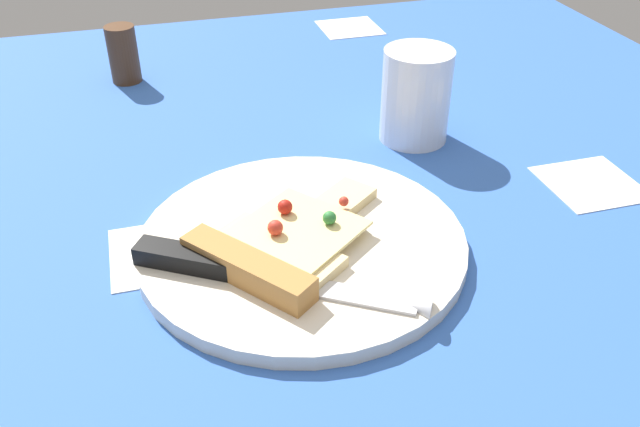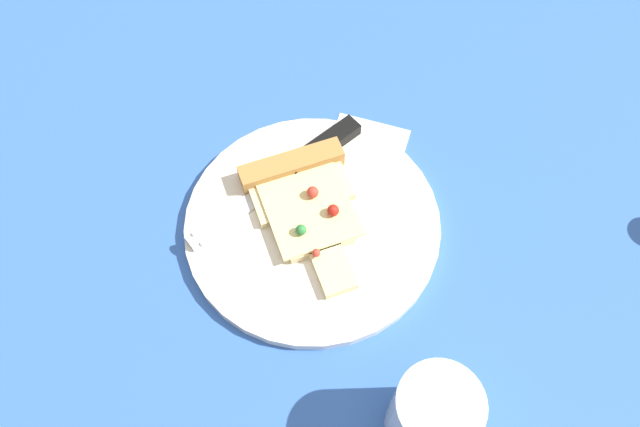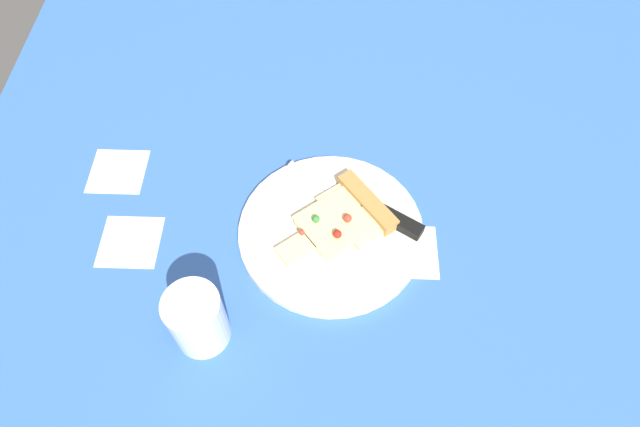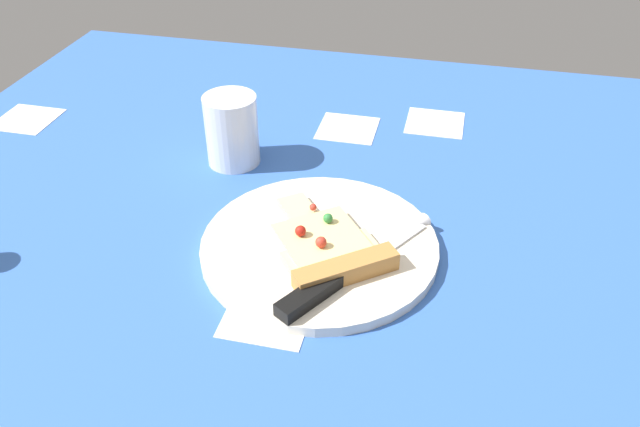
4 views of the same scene
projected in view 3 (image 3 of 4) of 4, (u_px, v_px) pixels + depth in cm
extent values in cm
cube|color=#3360B7|center=(346.00, 242.00, 86.27)|extent=(126.73, 126.73, 3.00)
cube|color=white|center=(131.00, 242.00, 84.63)|extent=(9.00, 9.00, 0.20)
cube|color=white|center=(118.00, 172.00, 91.88)|extent=(9.00, 9.00, 0.20)
cube|color=white|center=(407.00, 252.00, 83.71)|extent=(9.00, 9.00, 0.20)
cylinder|color=silver|center=(331.00, 231.00, 84.82)|extent=(28.18, 28.18, 1.32)
cube|color=beige|center=(352.00, 214.00, 85.12)|extent=(12.37, 11.48, 1.00)
cube|color=beige|center=(323.00, 232.00, 83.37)|extent=(9.12, 8.84, 1.00)
cube|color=beige|center=(296.00, 249.00, 81.79)|extent=(6.03, 6.32, 1.00)
cube|color=#EDD88C|center=(336.00, 221.00, 83.62)|extent=(13.40, 13.54, 0.30)
cube|color=#B27A3D|center=(367.00, 202.00, 85.56)|extent=(11.08, 9.41, 2.20)
sphere|color=red|center=(349.00, 218.00, 82.98)|extent=(1.31, 1.31, 1.31)
sphere|color=red|center=(302.00, 232.00, 81.90)|extent=(0.89, 0.89, 0.89)
sphere|color=#2D7A38|center=(316.00, 219.00, 82.99)|extent=(1.17, 1.17, 1.17)
sphere|color=#B21E14|center=(337.00, 234.00, 81.50)|extent=(1.31, 1.31, 1.31)
cube|color=silver|center=(326.00, 185.00, 88.49)|extent=(8.01, 11.26, 0.30)
cone|color=silver|center=(295.00, 169.00, 90.29)|extent=(2.75, 2.75, 2.00)
cube|color=black|center=(392.00, 218.00, 84.36)|extent=(7.13, 9.66, 1.60)
cylinder|color=white|center=(197.00, 319.00, 72.41)|extent=(7.49, 7.49, 10.16)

